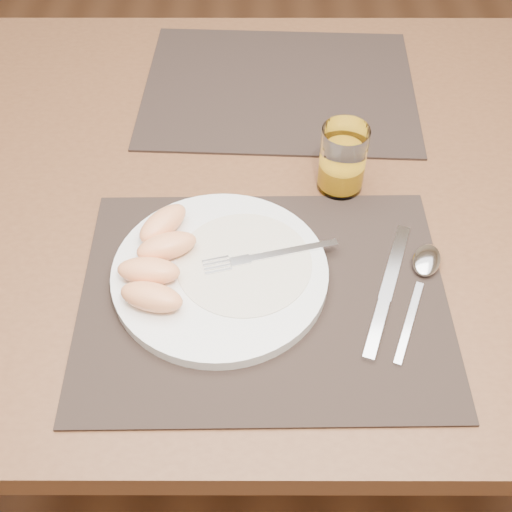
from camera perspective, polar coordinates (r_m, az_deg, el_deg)
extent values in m
plane|color=#56331D|center=(1.55, 1.14, -13.94)|extent=(5.00, 5.00, 0.00)
cube|color=brown|center=(0.96, 1.81, 6.17)|extent=(1.40, 0.90, 0.04)
cylinder|color=brown|center=(1.60, -21.76, 5.01)|extent=(0.06, 0.06, 0.71)
cube|color=#2C211C|center=(0.79, 0.68, -3.60)|extent=(0.45, 0.36, 0.00)
cube|color=#2C211C|center=(1.11, 2.08, 14.76)|extent=(0.47, 0.37, 0.00)
cylinder|color=white|center=(0.80, -3.21, -1.54)|extent=(0.27, 0.27, 0.02)
cylinder|color=white|center=(0.80, -1.07, -0.59)|extent=(0.17, 0.17, 0.00)
cube|color=silver|center=(0.81, 3.41, 0.49)|extent=(0.11, 0.04, 0.00)
cube|color=silver|center=(0.80, -1.39, -0.44)|extent=(0.03, 0.02, 0.00)
cube|color=silver|center=(0.80, -3.49, -0.85)|extent=(0.04, 0.03, 0.00)
cube|color=silver|center=(0.84, 12.23, -0.54)|extent=(0.06, 0.13, 0.00)
cube|color=silver|center=(0.77, 10.66, -6.36)|extent=(0.04, 0.09, 0.01)
cube|color=silver|center=(0.79, 13.44, -5.73)|extent=(0.05, 0.12, 0.00)
ellipsoid|color=silver|center=(0.85, 14.93, -0.34)|extent=(0.05, 0.07, 0.01)
cylinder|color=white|center=(0.90, 7.72, 8.58)|extent=(0.06, 0.06, 0.10)
cylinder|color=orange|center=(0.92, 7.54, 7.27)|extent=(0.06, 0.06, 0.03)
ellipsoid|color=#FFA668|center=(0.76, -9.27, -3.60)|extent=(0.08, 0.06, 0.03)
ellipsoid|color=#FFA668|center=(0.78, -9.52, -1.31)|extent=(0.08, 0.04, 0.03)
ellipsoid|color=#FFA668|center=(0.81, -7.94, 0.87)|extent=(0.08, 0.06, 0.03)
ellipsoid|color=#FFA668|center=(0.83, -8.27, 2.90)|extent=(0.08, 0.08, 0.03)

